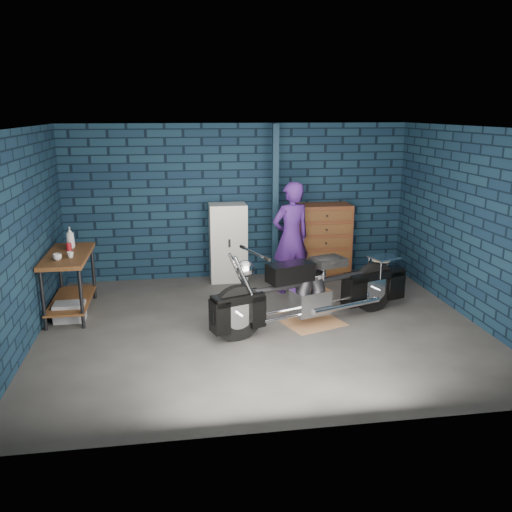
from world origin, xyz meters
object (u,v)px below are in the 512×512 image
at_px(motorcycle, 315,284).
at_px(locker, 228,243).
at_px(tool_chest, 322,241).
at_px(shop_stool, 381,275).
at_px(workbench, 70,284).
at_px(storage_bin, 70,312).
at_px(person, 291,238).

bearing_deg(motorcycle, locker, 94.85).
bearing_deg(tool_chest, shop_stool, -51.65).
bearing_deg(locker, tool_chest, 0.00).
bearing_deg(locker, shop_stool, -21.37).
bearing_deg(shop_stool, locker, 158.63).
relative_size(workbench, storage_bin, 3.31).
relative_size(motorcycle, locker, 1.95).
height_order(person, shop_stool, person).
relative_size(motorcycle, storage_bin, 6.27).
bearing_deg(tool_chest, storage_bin, -159.38).
distance_m(locker, shop_stool, 2.65).
xyz_separation_m(storage_bin, shop_stool, (4.88, 0.60, 0.14)).
bearing_deg(motorcycle, tool_chest, 52.92).
xyz_separation_m(locker, tool_chest, (1.68, 0.00, -0.03)).
bearing_deg(tool_chest, motorcycle, -107.91).
bearing_deg(tool_chest, workbench, -163.21).
relative_size(person, tool_chest, 1.39).
distance_m(motorcycle, locker, 2.40).
distance_m(motorcycle, shop_stool, 1.94).
height_order(storage_bin, tool_chest, tool_chest).
height_order(motorcycle, locker, locker).
bearing_deg(locker, workbench, -153.06).
xyz_separation_m(workbench, shop_stool, (4.90, 0.30, -0.18)).
bearing_deg(person, motorcycle, 73.82).
relative_size(workbench, shop_stool, 2.55).
relative_size(storage_bin, tool_chest, 0.32).
bearing_deg(locker, storage_bin, -147.54).
distance_m(person, tool_chest, 1.08).
xyz_separation_m(motorcycle, storage_bin, (-3.41, 0.64, -0.45)).
xyz_separation_m(tool_chest, shop_stool, (0.75, -0.95, -0.38)).
bearing_deg(workbench, storage_bin, -86.21).
distance_m(workbench, person, 3.47).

